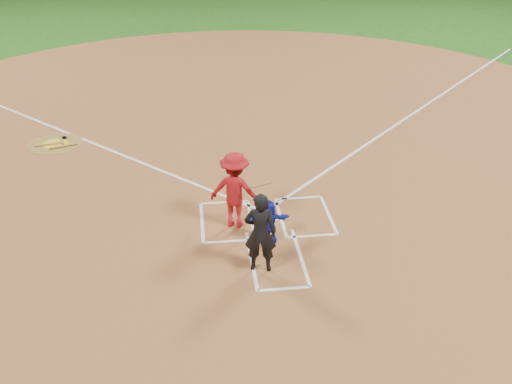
{
  "coord_description": "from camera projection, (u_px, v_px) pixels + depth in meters",
  "views": [
    {
      "loc": [
        -1.67,
        -11.98,
        7.44
      ],
      "look_at": [
        -0.3,
        -0.4,
        1.0
      ],
      "focal_mm": 40.0,
      "sensor_mm": 36.0,
      "label": 1
    }
  ],
  "objects": [
    {
      "name": "chalk_markings",
      "position": [
        245.0,
        135.0,
        18.77
      ],
      "size": [
        28.35,
        17.32,
        0.01
      ],
      "color": "white",
      "rests_on": "home_plate_dirt"
    },
    {
      "name": "catcher",
      "position": [
        269.0,
        222.0,
        13.03
      ],
      "size": [
        1.0,
        0.35,
        1.07
      ],
      "primitive_type": "imported",
      "rotation": [
        0.0,
        0.0,
        3.18
      ],
      "color": "#161FB3",
      "rests_on": "home_plate_dirt"
    },
    {
      "name": "home_plate_dirt",
      "position": [
        243.0,
        127.0,
        19.4
      ],
      "size": [
        28.0,
        28.0,
        0.01
      ],
      "primitive_type": "cylinder",
      "color": "brown",
      "rests_on": "ground"
    },
    {
      "name": "on_deck_logo",
      "position": [
        55.0,
        144.0,
        18.13
      ],
      "size": [
        0.8,
        0.8,
        0.0
      ],
      "primitive_type": "cylinder",
      "color": "gold",
      "rests_on": "on_deck_circle"
    },
    {
      "name": "on_deck_bat_c",
      "position": [
        63.0,
        146.0,
        17.89
      ],
      "size": [
        0.81,
        0.34,
        0.06
      ],
      "primitive_type": "cylinder",
      "rotation": [
        1.57,
        0.0,
        1.91
      ],
      "color": "olive",
      "rests_on": "on_deck_circle"
    },
    {
      "name": "on_deck_bat_a",
      "position": [
        62.0,
        139.0,
        18.35
      ],
      "size": [
        0.3,
        0.82,
        0.06
      ],
      "primitive_type": "cylinder",
      "rotation": [
        1.57,
        0.0,
        0.29
      ],
      "color": "olive",
      "rests_on": "on_deck_circle"
    },
    {
      "name": "bat_weight_donut",
      "position": [
        64.0,
        138.0,
        18.49
      ],
      "size": [
        0.19,
        0.19,
        0.05
      ],
      "primitive_type": "torus",
      "color": "black",
      "rests_on": "on_deck_circle"
    },
    {
      "name": "batter_at_plate",
      "position": [
        235.0,
        190.0,
        13.46
      ],
      "size": [
        1.61,
        1.08,
        1.92
      ],
      "color": "#A21218",
      "rests_on": "home_plate_dirt"
    },
    {
      "name": "ground",
      "position": [
        266.0,
        219.0,
        14.18
      ],
      "size": [
        120.0,
        120.0,
        0.0
      ],
      "primitive_type": "plane",
      "color": "#1B4F13",
      "rests_on": "ground"
    },
    {
      "name": "on_deck_bat_b",
      "position": [
        48.0,
        144.0,
        18.01
      ],
      "size": [
        0.84,
        0.23,
        0.06
      ],
      "primitive_type": "cylinder",
      "rotation": [
        1.57,
        0.0,
        -1.37
      ],
      "color": "#A16D3B",
      "rests_on": "on_deck_circle"
    },
    {
      "name": "on_deck_circle",
      "position": [
        55.0,
        144.0,
        18.14
      ],
      "size": [
        1.7,
        1.7,
        0.01
      ],
      "primitive_type": "cylinder",
      "color": "brown",
      "rests_on": "home_plate_dirt"
    },
    {
      "name": "umpire",
      "position": [
        260.0,
        233.0,
        11.91
      ],
      "size": [
        0.74,
        0.55,
        1.85
      ],
      "primitive_type": "imported",
      "rotation": [
        0.0,
        0.0,
        2.97
      ],
      "color": "black",
      "rests_on": "home_plate_dirt"
    },
    {
      "name": "home_plate",
      "position": [
        266.0,
        218.0,
        14.17
      ],
      "size": [
        0.6,
        0.6,
        0.02
      ],
      "primitive_type": "cylinder",
      "rotation": [
        0.0,
        0.0,
        3.14
      ],
      "color": "white",
      "rests_on": "home_plate_dirt"
    }
  ]
}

